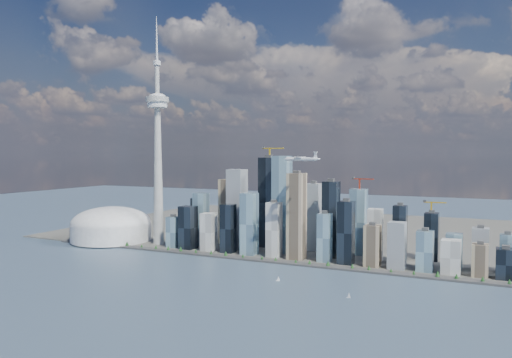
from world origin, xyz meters
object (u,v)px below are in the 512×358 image
at_px(dome_stadium, 111,226).
at_px(airplane, 302,158).
at_px(needle_tower, 158,149).
at_px(sailboat_east, 349,296).
at_px(sailboat_west, 278,279).

xyz_separation_m(dome_stadium, airplane, (546.77, -88.76, 176.21)).
height_order(needle_tower, dome_stadium, needle_tower).
relative_size(dome_stadium, sailboat_east, 21.38).
bearing_deg(needle_tower, sailboat_west, -25.91).
height_order(airplane, sailboat_west, airplane).
relative_size(airplane, sailboat_west, 7.53).
bearing_deg(dome_stadium, sailboat_west, -18.82).
bearing_deg(airplane, sailboat_east, -54.58).
xyz_separation_m(sailboat_west, sailboat_east, (139.50, -48.72, -0.04)).
distance_m(sailboat_west, sailboat_east, 147.76).
height_order(sailboat_west, sailboat_east, sailboat_west).
distance_m(dome_stadium, sailboat_west, 569.61).
bearing_deg(sailboat_west, sailboat_east, -40.92).
bearing_deg(airplane, sailboat_west, -102.21).
xyz_separation_m(needle_tower, airplane, (406.77, -98.76, -20.20)).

